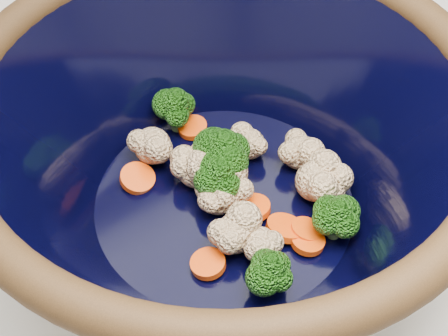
% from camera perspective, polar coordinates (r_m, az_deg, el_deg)
% --- Properties ---
extents(counter, '(1.20, 1.20, 0.90)m').
position_cam_1_polar(counter, '(0.99, -0.66, -15.03)').
color(counter, white).
rests_on(counter, ground).
extents(mixing_bowl, '(0.39, 0.39, 0.17)m').
position_cam_1_polar(mixing_bowl, '(0.47, 0.00, 1.30)').
color(mixing_bowl, black).
rests_on(mixing_bowl, counter).
extents(vegetable_pile, '(0.15, 0.22, 0.06)m').
position_cam_1_polar(vegetable_pile, '(0.50, 1.31, -0.83)').
color(vegetable_pile, '#608442').
rests_on(vegetable_pile, mixing_bowl).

